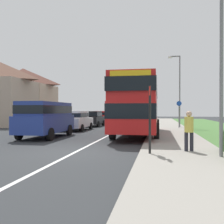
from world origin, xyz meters
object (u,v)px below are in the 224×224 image
(double_decker_bus, at_px, (138,104))
(parked_car_red, at_px, (102,117))
(parked_van_blue, at_px, (46,117))
(parked_car_white, at_px, (77,120))
(street_lamp_mid, at_px, (179,86))
(parked_car_black, at_px, (93,118))
(cycle_route_sign, at_px, (179,113))
(street_lamp_near, at_px, (218,48))
(pedestrian_at_stop, at_px, (189,129))
(bus_stop_sign, at_px, (150,115))

(double_decker_bus, distance_m, parked_car_red, 15.50)
(double_decker_bus, relative_size, parked_van_blue, 1.97)
(parked_car_white, height_order, street_lamp_mid, street_lamp_mid)
(parked_car_black, bearing_deg, cycle_route_sign, -16.37)
(parked_car_red, bearing_deg, double_decker_bus, -68.48)
(parked_car_red, distance_m, street_lamp_near, 24.25)
(parked_car_white, height_order, pedestrian_at_stop, pedestrian_at_stop)
(double_decker_bus, xyz_separation_m, pedestrian_at_stop, (2.51, -6.97, -1.17))
(parked_car_red, height_order, street_lamp_mid, street_lamp_mid)
(parked_car_white, relative_size, parked_car_red, 1.03)
(parked_car_white, height_order, parked_car_red, parked_car_white)
(parked_car_red, xyz_separation_m, cycle_route_sign, (8.82, -7.93, 0.55))
(parked_car_black, bearing_deg, street_lamp_mid, -6.51)
(parked_car_white, bearing_deg, parked_van_blue, -90.92)
(double_decker_bus, bearing_deg, bus_stop_sign, -82.31)
(parked_car_red, xyz_separation_m, street_lamp_near, (9.01, -22.32, 2.96))
(parked_van_blue, xyz_separation_m, parked_car_white, (0.09, 5.73, -0.41))
(parked_car_black, bearing_deg, double_decker_bus, -58.59)
(parked_car_black, distance_m, parked_car_red, 5.40)
(parked_car_white, xyz_separation_m, parked_car_black, (-0.04, 5.49, -0.02))
(double_decker_bus, height_order, pedestrian_at_stop, double_decker_bus)
(double_decker_bus, distance_m, street_lamp_near, 8.79)
(parked_car_red, height_order, street_lamp_near, street_lamp_near)
(parked_van_blue, relative_size, parked_car_black, 1.23)
(cycle_route_sign, relative_size, street_lamp_mid, 0.37)
(double_decker_bus, relative_size, parked_car_black, 2.41)
(bus_stop_sign, relative_size, street_lamp_near, 0.39)
(parked_car_black, xyz_separation_m, bus_stop_sign, (6.52, -16.72, 0.66))
(cycle_route_sign, bearing_deg, double_decker_bus, -116.14)
(parked_car_white, relative_size, pedestrian_at_stop, 2.62)
(parked_car_red, xyz_separation_m, street_lamp_mid, (8.89, -6.39, 3.10))
(cycle_route_sign, distance_m, street_lamp_near, 14.59)
(pedestrian_at_stop, xyz_separation_m, street_lamp_near, (0.83, -0.98, 2.86))
(parked_car_white, distance_m, bus_stop_sign, 12.98)
(parked_van_blue, xyz_separation_m, parked_car_black, (0.05, 11.22, -0.43))
(parked_car_red, bearing_deg, bus_stop_sign, -73.12)
(parked_van_blue, xyz_separation_m, street_lamp_near, (8.87, -5.70, 2.53))
(double_decker_bus, bearing_deg, pedestrian_at_stop, -70.16)
(parked_van_blue, xyz_separation_m, cycle_route_sign, (8.68, 8.68, 0.12))
(double_decker_bus, height_order, parked_car_red, double_decker_bus)
(parked_car_red, distance_m, street_lamp_mid, 11.38)
(pedestrian_at_stop, distance_m, street_lamp_mid, 15.26)
(double_decker_bus, distance_m, bus_stop_sign, 7.84)
(cycle_route_sign, xyz_separation_m, street_lamp_mid, (0.07, 1.54, 2.56))
(cycle_route_sign, bearing_deg, parked_van_blue, -134.99)
(cycle_route_sign, height_order, street_lamp_near, street_lamp_near)
(parked_van_blue, bearing_deg, parked_car_white, 89.08)
(pedestrian_at_stop, distance_m, street_lamp_near, 3.14)
(parked_car_red, distance_m, bus_stop_sign, 23.12)
(street_lamp_near, bearing_deg, parked_car_red, 111.99)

